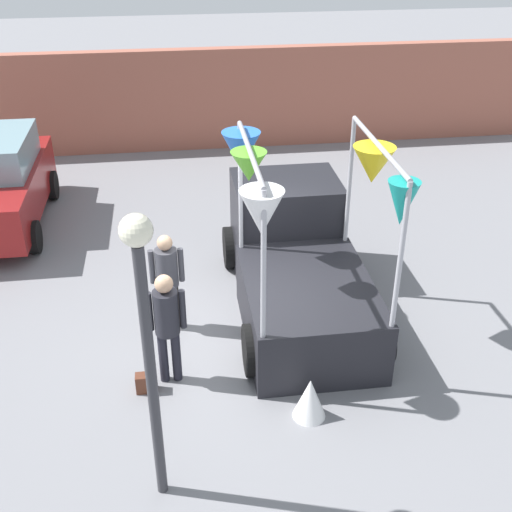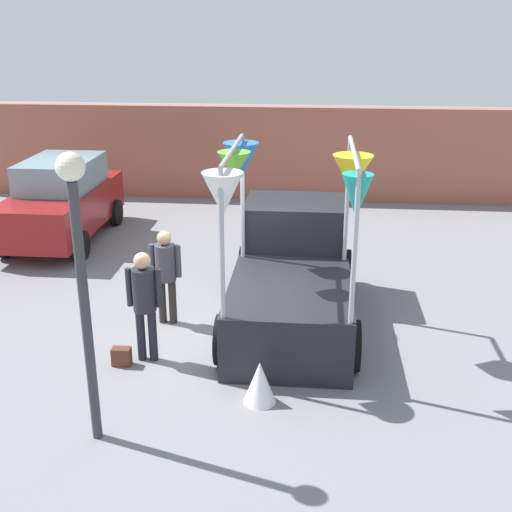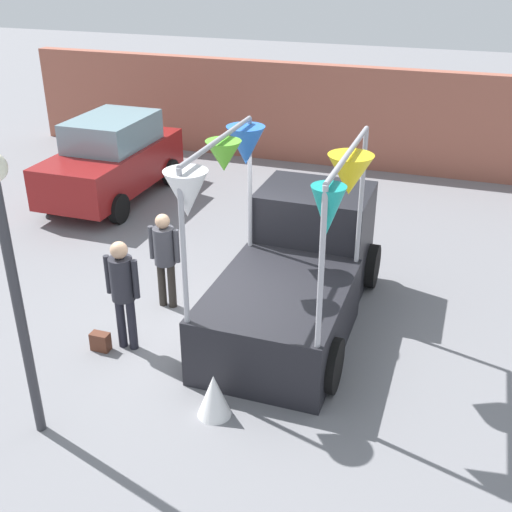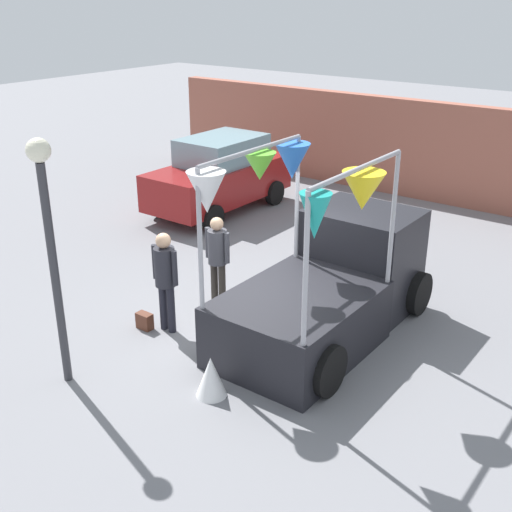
{
  "view_description": "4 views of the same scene",
  "coord_description": "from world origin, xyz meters",
  "px_view_note": "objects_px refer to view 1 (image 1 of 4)",
  "views": [
    {
      "loc": [
        -0.87,
        -8.11,
        6.06
      ],
      "look_at": [
        0.26,
        0.14,
        1.3
      ],
      "focal_mm": 45.0,
      "sensor_mm": 36.0,
      "label": 1
    },
    {
      "loc": [
        1.33,
        -9.35,
        4.87
      ],
      "look_at": [
        0.48,
        -0.26,
        1.48
      ],
      "focal_mm": 45.0,
      "sensor_mm": 36.0,
      "label": 2
    },
    {
      "loc": [
        3.3,
        -7.86,
        5.47
      ],
      "look_at": [
        0.58,
        -0.0,
        1.34
      ],
      "focal_mm": 45.0,
      "sensor_mm": 36.0,
      "label": 3
    },
    {
      "loc": [
        5.72,
        -7.6,
        5.27
      ],
      "look_at": [
        0.15,
        -0.17,
        1.39
      ],
      "focal_mm": 45.0,
      "sensor_mm": 36.0,
      "label": 4
    }
  ],
  "objects_px": {
    "person_vendor": "(167,274)",
    "handbag": "(146,383)",
    "folded_kite_bundle_white": "(310,398)",
    "person_customer": "(167,319)",
    "street_lamp": "(146,325)",
    "vendor_truck": "(295,255)"
  },
  "relations": [
    {
      "from": "person_vendor",
      "to": "handbag",
      "type": "distance_m",
      "value": 1.75
    },
    {
      "from": "handbag",
      "to": "folded_kite_bundle_white",
      "type": "relative_size",
      "value": 0.47
    },
    {
      "from": "person_customer",
      "to": "handbag",
      "type": "bearing_deg",
      "value": -150.26
    },
    {
      "from": "handbag",
      "to": "person_customer",
      "type": "bearing_deg",
      "value": 29.74
    },
    {
      "from": "person_vendor",
      "to": "street_lamp",
      "type": "xyz_separation_m",
      "value": [
        -0.17,
        -3.22,
        1.37
      ]
    },
    {
      "from": "person_customer",
      "to": "person_vendor",
      "type": "height_order",
      "value": "person_customer"
    },
    {
      "from": "person_customer",
      "to": "folded_kite_bundle_white",
      "type": "relative_size",
      "value": 2.88
    },
    {
      "from": "street_lamp",
      "to": "folded_kite_bundle_white",
      "type": "distance_m",
      "value": 2.98
    },
    {
      "from": "vendor_truck",
      "to": "street_lamp",
      "type": "distance_m",
      "value": 4.53
    },
    {
      "from": "vendor_truck",
      "to": "person_vendor",
      "type": "bearing_deg",
      "value": -167.93
    },
    {
      "from": "person_vendor",
      "to": "handbag",
      "type": "xyz_separation_m",
      "value": [
        -0.37,
        -1.48,
        -0.85
      ]
    },
    {
      "from": "vendor_truck",
      "to": "person_customer",
      "type": "bearing_deg",
      "value": -140.53
    },
    {
      "from": "person_customer",
      "to": "folded_kite_bundle_white",
      "type": "bearing_deg",
      "value": -28.84
    },
    {
      "from": "vendor_truck",
      "to": "street_lamp",
      "type": "bearing_deg",
      "value": -121.46
    },
    {
      "from": "vendor_truck",
      "to": "person_vendor",
      "type": "distance_m",
      "value": 2.12
    },
    {
      "from": "handbag",
      "to": "folded_kite_bundle_white",
      "type": "bearing_deg",
      "value": -20.15
    },
    {
      "from": "folded_kite_bundle_white",
      "to": "vendor_truck",
      "type": "bearing_deg",
      "value": 83.54
    },
    {
      "from": "vendor_truck",
      "to": "person_customer",
      "type": "height_order",
      "value": "vendor_truck"
    },
    {
      "from": "vendor_truck",
      "to": "person_vendor",
      "type": "height_order",
      "value": "vendor_truck"
    },
    {
      "from": "person_vendor",
      "to": "street_lamp",
      "type": "distance_m",
      "value": 3.5
    },
    {
      "from": "person_customer",
      "to": "street_lamp",
      "type": "distance_m",
      "value": 2.34
    },
    {
      "from": "person_vendor",
      "to": "handbag",
      "type": "bearing_deg",
      "value": -104.12
    }
  ]
}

